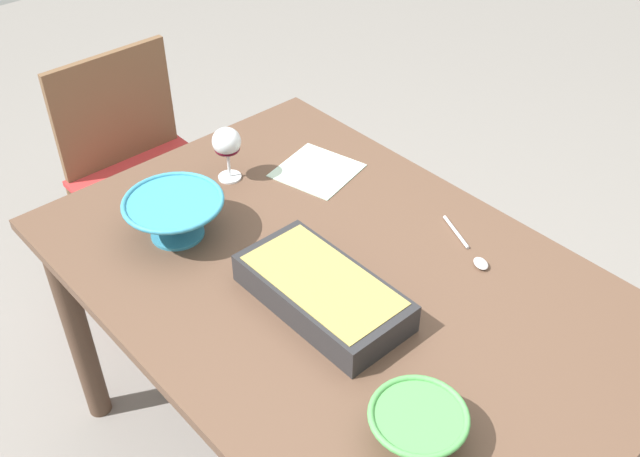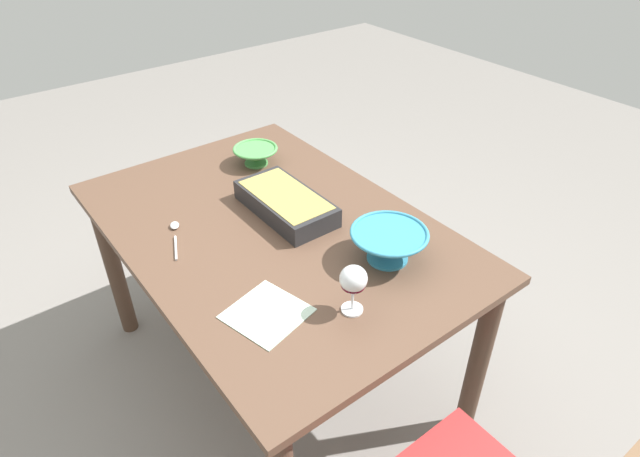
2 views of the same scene
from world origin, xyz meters
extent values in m
plane|color=gray|center=(0.00, 0.00, 0.00)|extent=(8.00, 8.00, 0.00)
cube|color=brown|center=(0.00, 0.00, 0.73)|extent=(1.40, 0.94, 0.03)
cylinder|color=#493427|center=(-0.64, -0.41, 0.36)|extent=(0.07, 0.07, 0.72)
cylinder|color=#493427|center=(0.64, -0.41, 0.36)|extent=(0.07, 0.07, 0.72)
cylinder|color=#493427|center=(0.64, 0.41, 0.36)|extent=(0.07, 0.07, 0.72)
cylinder|color=white|center=(-0.48, 0.05, 0.75)|extent=(0.06, 0.06, 0.01)
cylinder|color=white|center=(-0.48, 0.05, 0.79)|extent=(0.01, 0.01, 0.07)
ellipsoid|color=white|center=(-0.48, 0.05, 0.86)|extent=(0.08, 0.08, 0.07)
ellipsoid|color=#4C0A19|center=(-0.48, 0.05, 0.84)|extent=(0.07, 0.07, 0.03)
cube|color=#262628|center=(0.04, -0.09, 0.78)|extent=(0.39, 0.19, 0.07)
cube|color=#9E8C47|center=(0.04, -0.09, 0.81)|extent=(0.35, 0.17, 0.02)
cylinder|color=#4C994C|center=(0.41, -0.19, 0.75)|extent=(0.09, 0.09, 0.01)
cone|color=#4C994C|center=(0.41, -0.19, 0.79)|extent=(0.17, 0.17, 0.06)
torus|color=#4C994C|center=(0.41, -0.19, 0.82)|extent=(0.18, 0.18, 0.01)
cylinder|color=teal|center=(-0.37, -0.19, 0.75)|extent=(0.13, 0.13, 0.01)
cone|color=teal|center=(-0.37, -0.19, 0.80)|extent=(0.24, 0.24, 0.09)
torus|color=teal|center=(-0.37, -0.19, 0.85)|extent=(0.24, 0.24, 0.01)
cylinder|color=silver|center=(0.08, 0.32, 0.75)|extent=(0.12, 0.06, 0.01)
ellipsoid|color=silver|center=(0.20, 0.27, 0.76)|extent=(0.05, 0.05, 0.01)
cube|color=#B2CCB7|center=(-0.35, 0.25, 0.75)|extent=(0.24, 0.24, 0.00)
camera|label=1|loc=(0.88, -0.85, 1.88)|focal=41.03mm
camera|label=2|loc=(-1.29, 0.78, 1.80)|focal=30.11mm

